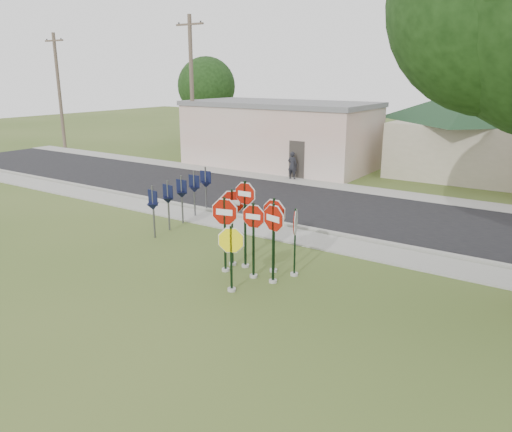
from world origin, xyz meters
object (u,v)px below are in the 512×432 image
Objects in this scene: utility_pole_near at (192,89)px; pedestrian at (292,165)px; stop_sign_center at (253,231)px; stop_sign_yellow at (231,252)px; stop_sign_left at (225,223)px.

utility_pole_near is 8.99m from pedestrian.
pedestrian is (-6.23, 13.13, -0.61)m from stop_sign_center.
pedestrian is at bearing 113.68° from stop_sign_yellow.
stop_sign_left is at bearing 110.08° from pedestrian.
stop_sign_left reaches higher than stop_sign_center.
stop_sign_center is 0.25× the size of utility_pole_near.
stop_sign_center is at bearing 91.91° from stop_sign_yellow.
stop_sign_left is 0.26× the size of utility_pole_near.
stop_sign_yellow is at bearing -88.09° from stop_sign_center.
stop_sign_yellow is 0.81× the size of stop_sign_left.
utility_pole_near reaches higher than stop_sign_left.
stop_sign_left reaches higher than stop_sign_yellow.
utility_pole_near is (-13.19, 13.83, 3.42)m from stop_sign_left.
utility_pole_near is 5.99× the size of pedestrian.
stop_sign_left is 14.21m from pedestrian.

